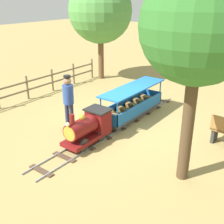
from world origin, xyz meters
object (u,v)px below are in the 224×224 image
Objects in this scene: oak_tree_near at (199,28)px; oak_tree_far at (100,11)px; locomotive at (89,126)px; conductor_person at (68,98)px; passenger_car at (133,105)px.

oak_tree_far is (6.28, -5.05, -0.13)m from oak_tree_near.
conductor_person reaches higher than locomotive.
locomotive is at bearing 1.27° from oak_tree_near.
locomotive is 0.54× the size of passenger_car.
passenger_car is at bearing -38.36° from oak_tree_near.
passenger_car is 1.67× the size of conductor_person.
oak_tree_far reaches higher than locomotive.
conductor_person is (1.00, -0.30, 0.47)m from locomotive.
locomotive is 0.34× the size of oak_tree_near.
oak_tree_near reaches higher than locomotive.
locomotive is 2.12m from passenger_car.
locomotive is at bearing 90.00° from passenger_car.
oak_tree_far is (3.68, -5.11, 2.50)m from locomotive.
oak_tree_far is (2.68, -4.81, 2.02)m from conductor_person.
conductor_person is at bearing -16.86° from locomotive.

